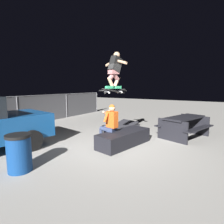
{
  "coord_description": "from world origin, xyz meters",
  "views": [
    {
      "loc": [
        -4.7,
        -2.65,
        1.82
      ],
      "look_at": [
        0.02,
        0.23,
        1.04
      ],
      "focal_mm": 29.28,
      "sensor_mm": 36.0,
      "label": 1
    }
  ],
  "objects_px": {
    "ledge_box_main": "(124,138)",
    "skateboard": "(114,91)",
    "skater_airborne": "(115,68)",
    "trash_bin": "(19,153)",
    "kicker_ramp": "(121,128)",
    "person_sitting_on_ledge": "(110,123)",
    "picnic_table_back": "(184,124)"
  },
  "relations": [
    {
      "from": "person_sitting_on_ledge",
      "to": "kicker_ramp",
      "type": "relative_size",
      "value": 0.85
    },
    {
      "from": "person_sitting_on_ledge",
      "to": "skater_airborne",
      "type": "bearing_deg",
      "value": -15.58
    },
    {
      "from": "ledge_box_main",
      "to": "skater_airborne",
      "type": "relative_size",
      "value": 1.68
    },
    {
      "from": "skateboard",
      "to": "ledge_box_main",
      "type": "bearing_deg",
      "value": -91.75
    },
    {
      "from": "ledge_box_main",
      "to": "person_sitting_on_ledge",
      "type": "xyz_separation_m",
      "value": [
        -0.15,
        0.43,
        0.48
      ]
    },
    {
      "from": "skater_airborne",
      "to": "kicker_ramp",
      "type": "distance_m",
      "value": 3.02
    },
    {
      "from": "kicker_ramp",
      "to": "trash_bin",
      "type": "height_order",
      "value": "trash_bin"
    },
    {
      "from": "trash_bin",
      "to": "kicker_ramp",
      "type": "bearing_deg",
      "value": 0.08
    },
    {
      "from": "skater_airborne",
      "to": "trash_bin",
      "type": "relative_size",
      "value": 1.37
    },
    {
      "from": "trash_bin",
      "to": "ledge_box_main",
      "type": "bearing_deg",
      "value": -22.15
    },
    {
      "from": "kicker_ramp",
      "to": "skater_airborne",
      "type": "bearing_deg",
      "value": -157.57
    },
    {
      "from": "skater_airborne",
      "to": "picnic_table_back",
      "type": "bearing_deg",
      "value": -43.52
    },
    {
      "from": "person_sitting_on_ledge",
      "to": "ledge_box_main",
      "type": "bearing_deg",
      "value": -71.02
    },
    {
      "from": "skater_airborne",
      "to": "person_sitting_on_ledge",
      "type": "bearing_deg",
      "value": 164.42
    },
    {
      "from": "ledge_box_main",
      "to": "picnic_table_back",
      "type": "relative_size",
      "value": 0.93
    },
    {
      "from": "skater_airborne",
      "to": "ledge_box_main",
      "type": "bearing_deg",
      "value": -100.17
    },
    {
      "from": "ledge_box_main",
      "to": "trash_bin",
      "type": "relative_size",
      "value": 2.31
    },
    {
      "from": "person_sitting_on_ledge",
      "to": "kicker_ramp",
      "type": "xyz_separation_m",
      "value": [
        2.02,
        0.68,
        -0.64
      ]
    },
    {
      "from": "ledge_box_main",
      "to": "skateboard",
      "type": "height_order",
      "value": "skateboard"
    },
    {
      "from": "skater_airborne",
      "to": "picnic_table_back",
      "type": "height_order",
      "value": "skater_airborne"
    },
    {
      "from": "ledge_box_main",
      "to": "kicker_ramp",
      "type": "bearing_deg",
      "value": 30.84
    },
    {
      "from": "skater_airborne",
      "to": "trash_bin",
      "type": "xyz_separation_m",
      "value": [
        -2.79,
        0.74,
        -1.96
      ]
    },
    {
      "from": "skateboard",
      "to": "skater_airborne",
      "type": "xyz_separation_m",
      "value": [
        0.05,
        -0.01,
        0.69
      ]
    },
    {
      "from": "kicker_ramp",
      "to": "picnic_table_back",
      "type": "bearing_deg",
      "value": -88.18
    },
    {
      "from": "person_sitting_on_ledge",
      "to": "picnic_table_back",
      "type": "distance_m",
      "value": 2.8
    },
    {
      "from": "trash_bin",
      "to": "picnic_table_back",
      "type": "bearing_deg",
      "value": -28.38
    },
    {
      "from": "picnic_table_back",
      "to": "trash_bin",
      "type": "height_order",
      "value": "trash_bin"
    },
    {
      "from": "skateboard",
      "to": "trash_bin",
      "type": "xyz_separation_m",
      "value": [
        -2.73,
        0.72,
        -1.27
      ]
    },
    {
      "from": "skater_airborne",
      "to": "kicker_ramp",
      "type": "relative_size",
      "value": 0.75
    },
    {
      "from": "kicker_ramp",
      "to": "trash_bin",
      "type": "bearing_deg",
      "value": -179.92
    },
    {
      "from": "person_sitting_on_ledge",
      "to": "trash_bin",
      "type": "relative_size",
      "value": 1.57
    },
    {
      "from": "ledge_box_main",
      "to": "trash_bin",
      "type": "bearing_deg",
      "value": 157.85
    }
  ]
}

